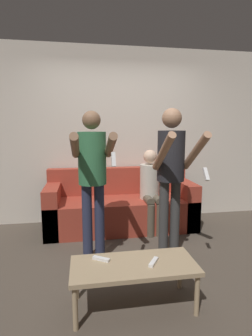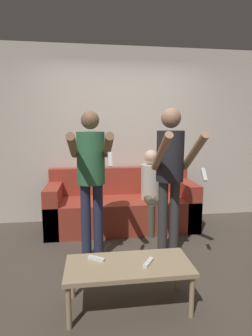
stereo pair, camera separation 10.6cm
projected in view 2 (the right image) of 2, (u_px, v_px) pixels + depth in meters
ground_plane at (136, 265)px, 2.84m from camera, size 14.00×14.00×0.00m
wall_back at (120, 136)px, 4.15m from camera, size 6.40×0.06×2.70m
couch at (122, 207)px, 3.90m from camera, size 2.14×0.78×0.86m
person_standing_left at (91, 170)px, 2.81m from camera, size 0.42×0.70×1.65m
person_standing_right at (170, 166)px, 2.92m from camera, size 0.43×0.72×1.69m
person_seated at (152, 187)px, 3.74m from camera, size 0.29×0.52×1.16m
coffee_table at (129, 268)px, 2.14m from camera, size 1.02×0.45×0.38m
remote_near at (148, 262)px, 2.13m from camera, size 0.11×0.14×0.02m
remote_far at (96, 258)px, 2.19m from camera, size 0.15×0.11×0.02m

